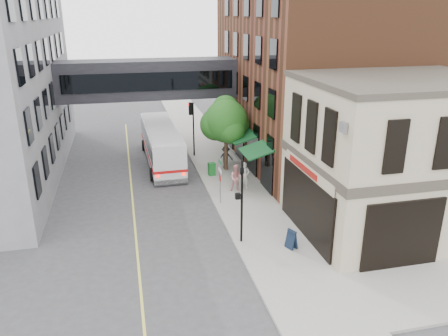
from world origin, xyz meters
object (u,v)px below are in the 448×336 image
newspaper_box (212,169)px  sandwich_board (292,239)px  pedestrian_b (237,178)px  bus (161,143)px  pedestrian_a (245,176)px  pedestrian_c (226,158)px

newspaper_box → sandwich_board: 11.45m
pedestrian_b → newspaper_box: size_ratio=1.93×
bus → newspaper_box: bus is taller
bus → pedestrian_b: size_ratio=5.90×
pedestrian_a → pedestrian_c: size_ratio=1.06×
pedestrian_b → pedestrian_c: bearing=97.4°
pedestrian_c → newspaper_box: 1.83m
bus → sandwich_board: size_ratio=10.90×
pedestrian_b → pedestrian_c: (0.34, 4.52, -0.03)m
pedestrian_a → pedestrian_b: size_ratio=1.02×
pedestrian_a → newspaper_box: pedestrian_a is taller
pedestrian_b → newspaper_box: bearing=118.4°
pedestrian_b → pedestrian_c: size_ratio=1.04×
pedestrian_c → sandwich_board: bearing=-99.6°
pedestrian_a → newspaper_box: size_ratio=1.98×
bus → pedestrian_a: 8.86m
pedestrian_a → bus: bearing=119.5°
bus → pedestrian_b: bus is taller
pedestrian_a → sandwich_board: (0.18, -8.18, -0.45)m
pedestrian_c → sandwich_board: (0.47, -12.48, -0.39)m
pedestrian_a → pedestrian_b: bearing=-164.2°
bus → pedestrian_a: bus is taller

